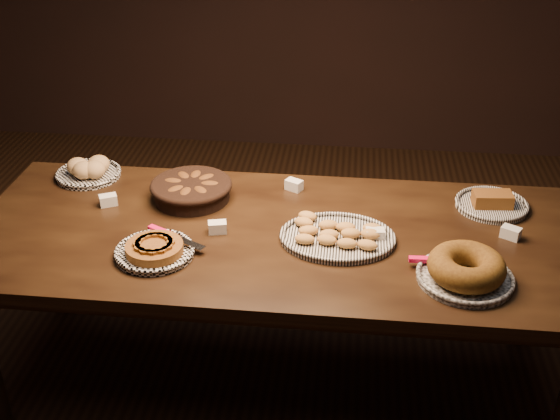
# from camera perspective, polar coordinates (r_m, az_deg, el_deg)

# --- Properties ---
(ground) EXTENTS (5.00, 5.00, 0.00)m
(ground) POSITION_cam_1_polar(r_m,az_deg,el_deg) (3.16, -0.20, -13.48)
(ground) COLOR black
(ground) RESTS_ON ground
(buffet_table) EXTENTS (2.40, 1.00, 0.75)m
(buffet_table) POSITION_cam_1_polar(r_m,az_deg,el_deg) (2.75, -0.23, -3.11)
(buffet_table) COLOR black
(buffet_table) RESTS_ON ground
(apple_tart_plate) EXTENTS (0.33, 0.30, 0.06)m
(apple_tart_plate) POSITION_cam_1_polar(r_m,az_deg,el_deg) (2.60, -10.14, -3.20)
(apple_tart_plate) COLOR white
(apple_tart_plate) RESTS_ON buffet_table
(madeleine_platter) EXTENTS (0.43, 0.35, 0.05)m
(madeleine_platter) POSITION_cam_1_polar(r_m,az_deg,el_deg) (2.66, 4.63, -2.09)
(madeleine_platter) COLOR black
(madeleine_platter) RESTS_ON buffet_table
(bundt_cake_plate) EXTENTS (0.36, 0.34, 0.10)m
(bundt_cake_plate) POSITION_cam_1_polar(r_m,az_deg,el_deg) (2.50, 14.86, -4.72)
(bundt_cake_plate) COLOR black
(bundt_cake_plate) RESTS_ON buffet_table
(croissant_basket) EXTENTS (0.35, 0.35, 0.09)m
(croissant_basket) POSITION_cam_1_polar(r_m,az_deg,el_deg) (2.94, -7.21, 1.74)
(croissant_basket) COLOR black
(croissant_basket) RESTS_ON buffet_table
(bread_roll_plate) EXTENTS (0.29, 0.29, 0.09)m
(bread_roll_plate) POSITION_cam_1_polar(r_m,az_deg,el_deg) (3.22, -15.29, 3.13)
(bread_roll_plate) COLOR white
(bread_roll_plate) RESTS_ON buffet_table
(loaf_plate) EXTENTS (0.30, 0.30, 0.07)m
(loaf_plate) POSITION_cam_1_polar(r_m,az_deg,el_deg) (3.00, 16.83, 0.53)
(loaf_plate) COLOR black
(loaf_plate) RESTS_ON buffet_table
(tent_cards) EXTENTS (1.69, 0.45, 0.04)m
(tent_cards) POSITION_cam_1_polar(r_m,az_deg,el_deg) (2.78, 1.43, -0.40)
(tent_cards) COLOR white
(tent_cards) RESTS_ON buffet_table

